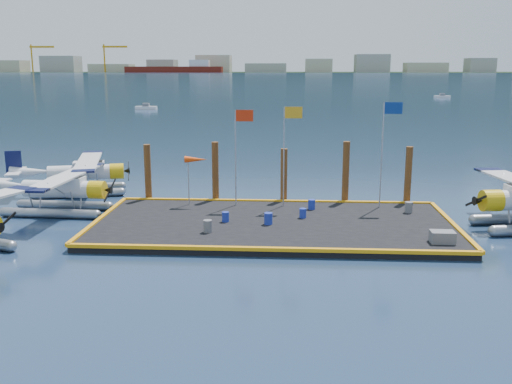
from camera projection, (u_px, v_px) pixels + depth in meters
The scene contains 22 objects.
ground at pixel (274, 228), 32.36m from camera, with size 4000.00×4000.00×0.00m, color #192C4D.
dock at pixel (274, 225), 32.32m from camera, with size 20.00×10.00×0.40m, color black.
dock_bumpers at pixel (274, 220), 32.26m from camera, with size 20.25×10.25×0.18m, color orange, non-canonical shape.
far_backdrop at pixel (371, 66), 1709.82m from camera, with size 3050.00×2050.00×810.00m.
seaplane_b at pixel (62, 192), 35.30m from camera, with size 8.27×9.12×3.24m.
seaplane_c at pixel (84, 175), 40.74m from camera, with size 8.56×9.23×3.28m.
drum_0 at pixel (226, 217), 32.20m from camera, with size 0.40×0.40×0.56m, color #1C2D9A.
drum_1 at pixel (268, 219), 31.67m from camera, with size 0.46×0.46×0.65m, color #1C2D9A.
drum_2 at pixel (303, 213), 33.02m from camera, with size 0.39×0.39×0.56m, color #1C2D9A.
drum_3 at pixel (208, 226), 30.15m from camera, with size 0.47×0.47×0.66m, color #5C5C62.
drum_4 at pixel (409, 207), 34.19m from camera, with size 0.47×0.47×0.66m, color #5C5C62.
drum_5 at pixel (312, 204), 35.00m from camera, with size 0.43×0.43×0.61m, color #1C2D9A.
crate at pixel (442, 237), 28.35m from camera, with size 1.18×0.79×0.59m, color #5C5C62.
flagpole_red at pixel (239, 142), 35.25m from camera, with size 1.14×0.08×6.00m.
flagpole_yellow at pixel (287, 141), 35.05m from camera, with size 1.14×0.08×6.20m.
flagpole_blue at pixel (386, 139), 34.66m from camera, with size 1.14×0.08×6.50m.
windsock at pixel (196, 161), 35.67m from camera, with size 1.40×0.44×3.12m.
piling_0 at pixel (148, 175), 37.69m from camera, with size 0.44×0.44×4.00m, color #4C2D15.
piling_1 at pixel (215, 174), 37.41m from camera, with size 0.44×0.44×4.20m, color #4C2D15.
piling_2 at pixel (284, 178), 37.19m from camera, with size 0.44×0.44×3.80m, color #4C2D15.
piling_3 at pixel (346, 175), 36.90m from camera, with size 0.44×0.44×4.30m, color #4C2D15.
piling_4 at pixel (408, 177), 36.69m from camera, with size 0.44×0.44×4.00m, color #4C2D15.
Camera 1 is at (0.89, -31.16, 8.99)m, focal length 40.00 mm.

